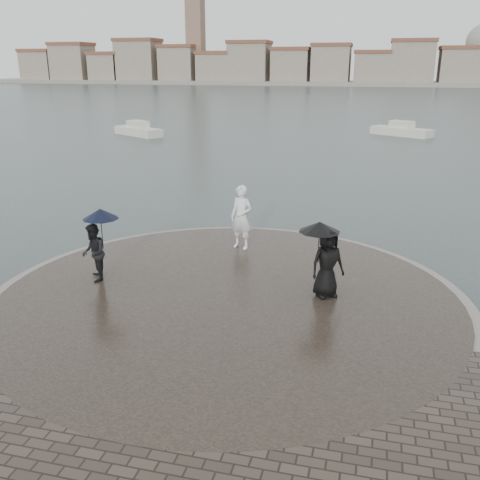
# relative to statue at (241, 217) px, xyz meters

# --- Properties ---
(ground) EXTENTS (400.00, 400.00, 0.00)m
(ground) POSITION_rel_statue_xyz_m (0.58, -7.24, -1.39)
(ground) COLOR #2B3835
(ground) RESTS_ON ground
(kerb_ring) EXTENTS (12.50, 12.50, 0.32)m
(kerb_ring) POSITION_rel_statue_xyz_m (0.58, -3.74, -1.23)
(kerb_ring) COLOR gray
(kerb_ring) RESTS_ON ground
(quay_tip) EXTENTS (11.90, 11.90, 0.36)m
(quay_tip) POSITION_rel_statue_xyz_m (0.58, -3.74, -1.21)
(quay_tip) COLOR #2D261E
(quay_tip) RESTS_ON ground
(statue) EXTENTS (0.87, 0.70, 2.07)m
(statue) POSITION_rel_statue_xyz_m (0.00, 0.00, 0.00)
(statue) COLOR white
(statue) RESTS_ON quay_tip
(visitor_left) EXTENTS (1.20, 1.08, 2.04)m
(visitor_left) POSITION_rel_statue_xyz_m (-3.17, -3.66, 0.06)
(visitor_left) COLOR black
(visitor_left) RESTS_ON quay_tip
(visitor_right) EXTENTS (1.30, 1.11, 1.95)m
(visitor_right) POSITION_rel_statue_xyz_m (3.00, -3.13, 0.09)
(visitor_right) COLOR black
(visitor_right) RESTS_ON quay_tip
(far_skyline) EXTENTS (260.00, 20.00, 37.00)m
(far_skyline) POSITION_rel_statue_xyz_m (-5.71, 153.47, 4.22)
(far_skyline) COLOR gray
(far_skyline) RESTS_ON ground
(boats) EXTENTS (46.18, 13.61, 1.50)m
(boats) POSITION_rel_statue_xyz_m (4.65, 29.61, -1.02)
(boats) COLOR silver
(boats) RESTS_ON ground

